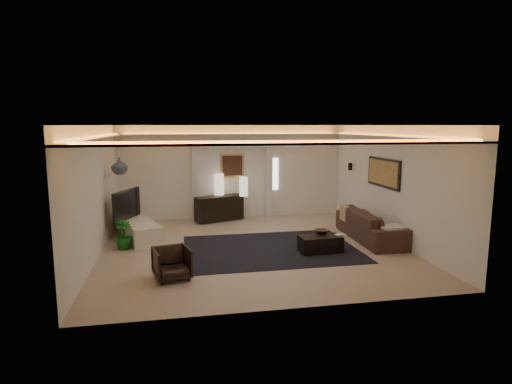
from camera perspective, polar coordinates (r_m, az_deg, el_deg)
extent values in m
plane|color=tan|center=(10.29, -0.46, -7.44)|extent=(7.00, 7.00, 0.00)
plane|color=white|center=(9.87, -0.48, 8.93)|extent=(7.00, 7.00, 0.00)
plane|color=white|center=(13.41, -3.20, 2.71)|extent=(7.00, 0.00, 7.00)
plane|color=white|center=(6.63, 5.07, -3.77)|extent=(7.00, 0.00, 7.00)
plane|color=white|center=(9.96, -20.68, -0.02)|extent=(0.00, 7.00, 7.00)
plane|color=white|center=(11.16, 17.50, 1.05)|extent=(0.00, 7.00, 7.00)
cube|color=silver|center=(9.88, -0.48, 7.30)|extent=(7.00, 7.00, 0.04)
cube|color=white|center=(13.65, 2.44, 2.41)|extent=(0.25, 0.03, 1.00)
cube|color=black|center=(10.18, 1.98, -7.59)|extent=(4.00, 3.00, 0.01)
cube|color=silver|center=(13.25, -8.07, 1.04)|extent=(0.22, 0.20, 2.20)
cube|color=silver|center=(13.56, 1.69, 1.30)|extent=(0.22, 0.20, 2.20)
cube|color=silver|center=(13.25, -3.17, 6.11)|extent=(2.52, 0.20, 0.12)
cube|color=tan|center=(13.36, -3.19, 3.55)|extent=(0.74, 0.04, 0.74)
cube|color=#4C2D1E|center=(13.34, -3.18, 3.54)|extent=(0.62, 0.02, 0.62)
cube|color=black|center=(11.37, 16.71, 2.50)|extent=(0.04, 1.64, 0.74)
cube|color=tan|center=(11.36, 16.60, 2.50)|extent=(0.02, 1.50, 0.62)
cylinder|color=black|center=(13.04, 12.49, 3.36)|extent=(0.12, 0.12, 0.22)
cube|color=silver|center=(11.30, -19.27, 2.08)|extent=(0.10, 0.55, 0.04)
cube|color=black|center=(13.05, -4.95, -2.14)|extent=(1.54, 0.98, 0.74)
cylinder|color=#FFE9C1|center=(13.15, -4.96, 0.99)|extent=(0.35, 0.35, 0.65)
cylinder|color=white|center=(12.91, -1.67, 0.87)|extent=(0.32, 0.32, 0.58)
cube|color=beige|center=(11.72, -15.80, -4.61)|extent=(1.49, 2.81, 0.51)
imported|color=black|center=(11.55, -17.51, -1.77)|extent=(1.32, 0.67, 0.78)
cylinder|color=black|center=(12.19, -16.79, -2.14)|extent=(0.19, 0.19, 0.41)
imported|color=#475E72|center=(11.33, -17.80, 3.34)|extent=(0.45, 0.45, 0.42)
imported|color=#155B14|center=(10.56, -17.33, -5.50)|extent=(0.52, 0.52, 0.69)
imported|color=brown|center=(11.32, 15.30, -4.26)|extent=(2.62, 1.08, 0.76)
cube|color=white|center=(10.45, 17.68, -4.50)|extent=(0.59, 0.51, 0.06)
cube|color=tan|center=(11.75, 11.78, -2.80)|extent=(0.14, 0.41, 0.40)
cube|color=black|center=(9.99, 8.60, -6.83)|extent=(0.97, 0.55, 0.36)
imported|color=#44291C|center=(10.20, 8.78, -5.08)|extent=(0.34, 0.34, 0.08)
cube|color=silver|center=(10.08, 11.22, -5.46)|extent=(0.26, 0.22, 0.03)
imported|color=black|center=(8.35, -11.18, -9.35)|extent=(0.80, 0.81, 0.61)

